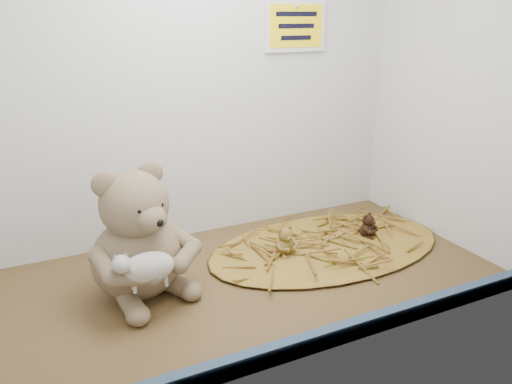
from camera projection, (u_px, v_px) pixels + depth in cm
name	position (u px, v px, depth cm)	size (l,w,h in cm)	color
alcove_shell	(220.00, 78.00, 107.54)	(120.40, 60.20, 90.40)	#443017
front_rail	(304.00, 344.00, 90.02)	(119.28, 2.20, 3.60)	#354A66
straw_bed	(327.00, 246.00, 131.01)	(65.75, 38.18, 1.27)	brown
main_teddy	(135.00, 232.00, 105.30)	(23.53, 24.84, 29.18)	#8D6F56
toy_lamb	(148.00, 268.00, 97.55)	(13.57, 8.28, 8.77)	#B3B2A1
mini_teddy_tan	(285.00, 239.00, 124.55)	(5.87, 6.20, 7.28)	brown
mini_teddy_brown	(367.00, 224.00, 134.70)	(5.26, 5.55, 6.52)	black
wall_sign	(295.00, 26.00, 133.68)	(16.00, 1.20, 11.00)	yellow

